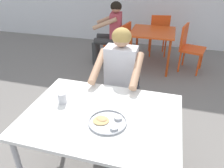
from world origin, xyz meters
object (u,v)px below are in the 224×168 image
Objects in this scene: chair_red_far at (159,32)px; thali_tray at (108,122)px; chair_red_right at (189,45)px; chair_foreground at (123,86)px; table_foreground at (102,120)px; diner_foreground at (119,76)px; patron_background at (111,28)px; table_background_red at (153,36)px; chair_red_left at (121,41)px; drinking_cup at (62,98)px.

thali_tray is at bearing -92.45° from chair_red_far.
chair_red_right is 0.82m from chair_red_far.
chair_foreground is at bearing -95.89° from chair_red_far.
diner_foreground is (-0.02, 0.67, 0.08)m from table_foreground.
chair_red_far reaches higher than chair_red_right.
thali_tray is 0.25× the size of patron_background.
diner_foreground is 1.53× the size of table_background_red.
chair_red_left reaches higher than chair_foreground.
chair_red_far reaches higher than chair_foreground.
drinking_cup reaches higher than chair_foreground.
diner_foreground reaches higher than chair_red_far.
table_foreground is at bearing -88.01° from diner_foreground.
chair_foreground is at bearing 91.51° from table_foreground.
chair_foreground is 0.99× the size of chair_red_left.
chair_red_right is at bearing 2.62° from patron_background.
table_background_red is 0.97× the size of chair_red_left.
patron_background is at bearing 166.30° from chair_red_left.
diner_foreground is at bearing -94.97° from table_background_red.
drinking_cup is 0.11× the size of chair_red_far.
chair_red_left is 0.93× the size of chair_red_far.
chair_red_right reaches higher than chair_foreground.
patron_background is (-0.62, 1.70, 0.23)m from chair_foreground.
thali_tray is 3.32m from chair_red_far.
drinking_cup is at bearing -100.83° from chair_red_far.
patron_background reaches higher than chair_red_left.
chair_red_right reaches higher than drinking_cup.
table_foreground is at bearing -80.11° from chair_red_left.
chair_red_left is at bearing 101.15° from thali_tray.
chair_red_far is (0.66, 0.68, 0.03)m from chair_red_left.
chair_red_left is 0.98× the size of chair_red_right.
patron_background is (-1.46, -0.07, 0.23)m from chair_red_right.
chair_red_left is 1.26m from chair_red_right.
drinking_cup is at bearing -88.71° from chair_red_left.
chair_red_far is at bearing 46.00° from chair_red_left.
diner_foreground reaches higher than table_background_red.
chair_red_right is 1.48m from patron_background.
diner_foreground reaches higher than chair_red_right.
chair_red_right is 0.95× the size of chair_red_far.
table_foreground is 2.58m from chair_red_left.
chair_red_left is at bearing 99.89° from table_foreground.
thali_tray is 0.37× the size of chair_red_left.
diner_foreground is at bearing -112.81° from chair_red_right.
thali_tray reaches higher than table_foreground.
diner_foreground is at bearing -90.00° from chair_foreground.
table_background_red is at bearing 88.55° from thali_tray.
chair_foreground is 0.33m from diner_foreground.
thali_tray reaches higher than table_background_red.
diner_foreground reaches higher than drinking_cup.
thali_tray is 0.77m from diner_foreground.
diner_foreground reaches higher than chair_red_left.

